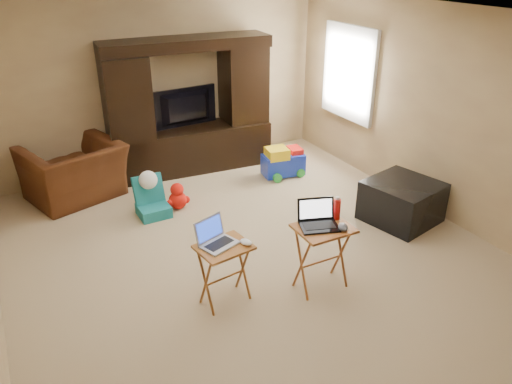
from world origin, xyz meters
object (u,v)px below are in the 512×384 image
child_rocker (152,198)px  laptop_left (219,234)px  entertainment_center (189,107)px  plush_toy (178,196)px  laptop_right (320,216)px  water_bottle (337,209)px  recliner (74,172)px  tray_table_right (322,258)px  ottoman (402,201)px  mouse_left (246,242)px  mouse_right (343,227)px  tray_table_left (225,274)px  push_toy (283,161)px  television (188,108)px

child_rocker → laptop_left: size_ratio=1.56×
entertainment_center → plush_toy: size_ratio=6.62×
laptop_right → water_bottle: 0.25m
recliner → water_bottle: 3.67m
recliner → tray_table_right: 3.61m
ottoman → mouse_left: (-2.38, -0.49, 0.39)m
mouse_right → tray_table_left: bearing=161.3°
entertainment_center → plush_toy: entertainment_center is taller
push_toy → mouse_left: size_ratio=4.90×
water_bottle → mouse_left: bearing=174.7°
recliner → mouse_right: size_ratio=8.39×
recliner → ottoman: 4.22m
entertainment_center → recliner: entertainment_center is taller
recliner → plush_toy: size_ratio=3.23×
ottoman → tray_table_right: bearing=-158.2°
laptop_right → mouse_left: (-0.70, 0.15, -0.16)m
plush_toy → tray_table_right: bearing=-73.2°
plush_toy → child_rocker: bearing=-173.0°
tray_table_right → mouse_right: 0.41m
mouse_left → ottoman: bearing=11.6°
entertainment_center → television: 0.06m
ottoman → tray_table_left: tray_table_left is taller
ottoman → television: bearing=121.3°
laptop_right → push_toy: bearing=84.7°
push_toy → water_bottle: (-0.86, -2.41, 0.55)m
push_toy → water_bottle: water_bottle is taller
tray_table_right → push_toy: bearing=67.3°
tray_table_left → mouse_right: size_ratio=4.45×
television → recliner: bearing=3.9°
laptop_left → water_bottle: water_bottle is taller
tray_table_right → laptop_right: 0.46m
mouse_right → plush_toy: bearing=108.8°
ottoman → recliner: bearing=143.7°
tray_table_left → laptop_left: size_ratio=1.91×
television → child_rocker: bearing=46.7°
laptop_left → ottoman: bearing=-10.9°
push_toy → water_bottle: bearing=-101.3°
television → child_rocker: (-0.98, -1.22, -0.68)m
recliner → push_toy: size_ratio=1.90×
mouse_left → laptop_right: bearing=-12.0°
water_bottle → mouse_right: bearing=-109.3°
recliner → laptop_right: 3.60m
laptop_right → mouse_left: size_ratio=2.85×
mouse_left → water_bottle: size_ratio=0.60×
laptop_right → tray_table_right: bearing=-7.9°
laptop_left → push_toy: bearing=28.4°
entertainment_center → mouse_left: 3.29m
plush_toy → water_bottle: (0.87, -2.15, 0.60)m
entertainment_center → tray_table_right: entertainment_center is taller
recliner → tray_table_left: recliner is taller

